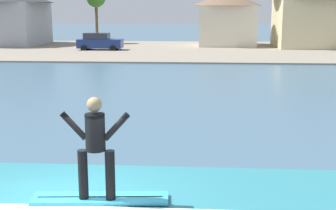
{
  "coord_description": "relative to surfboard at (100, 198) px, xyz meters",
  "views": [
    {
      "loc": [
        2.24,
        -7.11,
        4.17
      ],
      "look_at": [
        1.32,
        6.04,
        1.43
      ],
      "focal_mm": 49.1,
      "sensor_mm": 36.0,
      "label": 1
    }
  ],
  "objects": [
    {
      "name": "house_gabled_white",
      "position": [
        13.93,
        44.96,
        2.97
      ],
      "size": [
        9.86,
        9.86,
        7.34
      ],
      "color": "beige",
      "rests_on": "ground_plane"
    },
    {
      "name": "shoreline_bank",
      "position": [
        -0.61,
        41.17,
        -1.02
      ],
      "size": [
        120.0,
        24.47,
        0.13
      ],
      "color": "gray",
      "rests_on": "ground_plane"
    },
    {
      "name": "house_small_cottage",
      "position": [
        4.61,
        46.5,
        2.37
      ],
      "size": [
        7.81,
        7.81,
        6.3
      ],
      "color": "beige",
      "rests_on": "ground_plane"
    },
    {
      "name": "house_with_chimney",
      "position": [
        -21.07,
        46.17,
        2.76
      ],
      "size": [
        11.05,
        11.05,
        7.33
      ],
      "color": "#9EA3AD",
      "rests_on": "ground_plane"
    },
    {
      "name": "car_near_shore",
      "position": [
        -8.72,
        39.76,
        -0.14
      ],
      "size": [
        4.53,
        2.21,
        1.86
      ],
      "color": "navy",
      "rests_on": "ground_plane"
    },
    {
      "name": "surfer",
      "position": [
        -0.03,
        -0.08,
        0.98
      ],
      "size": [
        1.13,
        0.32,
        1.71
      ],
      "color": "black",
      "rests_on": "surfboard"
    },
    {
      "name": "surfboard",
      "position": [
        0.0,
        0.0,
        0.0
      ],
      "size": [
        2.3,
        0.66,
        0.06
      ],
      "color": "#33A5CC",
      "rests_on": "wave_crest"
    }
  ]
}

